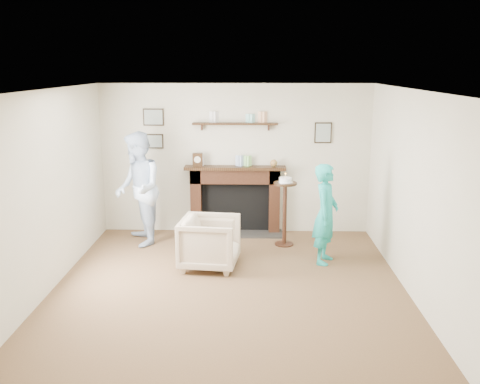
% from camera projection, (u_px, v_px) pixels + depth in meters
% --- Properties ---
extents(ground, '(5.00, 5.00, 0.00)m').
position_uv_depth(ground, '(229.00, 289.00, 6.81)').
color(ground, brown).
rests_on(ground, ground).
extents(room_shell, '(4.54, 5.02, 2.52)m').
position_uv_depth(room_shell, '(231.00, 155.00, 7.10)').
color(room_shell, beige).
rests_on(room_shell, ground).
extents(armchair, '(0.88, 0.86, 0.72)m').
position_uv_depth(armchair, '(210.00, 267.00, 7.57)').
color(armchair, tan).
rests_on(armchair, ground).
extents(man, '(0.93, 1.05, 1.79)m').
position_uv_depth(man, '(141.00, 243.00, 8.56)').
color(man, '#ACBED7').
rests_on(man, ground).
extents(woman, '(0.50, 0.61, 1.44)m').
position_uv_depth(woman, '(324.00, 262.00, 7.76)').
color(woman, teal).
rests_on(woman, ground).
extents(pedestal_table, '(0.36, 0.36, 1.16)m').
position_uv_depth(pedestal_table, '(285.00, 201.00, 8.34)').
color(pedestal_table, black).
rests_on(pedestal_table, ground).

